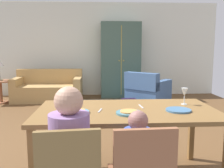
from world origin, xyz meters
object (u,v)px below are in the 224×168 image
object	(u,v)px
armoire	(120,60)
plate_near_woman	(178,110)
plate_near_man	(76,112)
handbag	(129,104)
person_man	(70,163)
side_table	(0,88)
plate_near_child	(129,113)
armchair	(147,92)
dining_table	(127,116)
wine_glass	(184,93)
couch	(48,89)

from	to	relation	value
armoire	plate_near_woman	bearing A→B (deg)	-88.00
plate_near_man	handbag	world-z (taller)	plate_near_man
plate_near_man	plate_near_woman	distance (m)	1.01
person_man	side_table	bearing A→B (deg)	116.45
plate_near_woman	side_table	distance (m)	5.16
plate_near_child	armoire	world-z (taller)	armoire
person_man	armoire	size ratio (longest dim) A/B	0.53
plate_near_child	person_man	size ratio (longest dim) A/B	0.23
plate_near_child	armchair	size ratio (longest dim) A/B	0.21
dining_table	wine_glass	distance (m)	0.71
plate_near_child	dining_table	bearing A→B (deg)	90.00
couch	plate_near_man	bearing A→B (deg)	-75.33
dining_table	couch	bearing A→B (deg)	111.39
person_man	handbag	world-z (taller)	person_man
plate_near_man	armoire	size ratio (longest dim) A/B	0.12
plate_near_woman	wine_glass	bearing A→B (deg)	60.86
dining_table	armoire	distance (m)	4.56
plate_near_child	couch	xyz separation A→B (m)	(-1.62, 4.31, -0.47)
dining_table	armchair	distance (m)	3.57
plate_near_child	handbag	bearing A→B (deg)	82.88
couch	person_man	bearing A→B (deg)	-76.99
plate_near_man	armoire	distance (m)	4.74
armoire	handbag	xyz separation A→B (m)	(0.05, -1.56, -0.92)
wine_glass	side_table	world-z (taller)	wine_glass
plate_near_man	person_man	bearing A→B (deg)	-90.35
wine_glass	armchair	xyz separation A→B (m)	(0.25, 3.25, -0.57)
person_man	handbag	xyz separation A→B (m)	(0.90, 3.64, -0.38)
plate_near_man	handbag	xyz separation A→B (m)	(0.90, 3.09, -0.64)
couch	side_table	world-z (taller)	couch
plate_near_man	wine_glass	xyz separation A→B (m)	(1.17, 0.30, 0.12)
plate_near_man	side_table	size ratio (longest dim) A/B	0.43
wine_glass	handbag	distance (m)	2.91
dining_table	handbag	bearing A→B (deg)	82.46
handbag	couch	bearing A→B (deg)	150.07
couch	plate_near_woman	bearing A→B (deg)	-63.36
plate_near_man	couch	distance (m)	4.42
wine_glass	side_table	size ratio (longest dim) A/B	0.32
wine_glass	couch	distance (m)	4.60
person_man	couch	world-z (taller)	person_man
wine_glass	person_man	distance (m)	1.50
dining_table	couch	size ratio (longest dim) A/B	1.04
armchair	side_table	xyz separation A→B (m)	(-3.68, 0.44, 0.06)
plate_near_man	plate_near_child	size ratio (longest dim) A/B	1.00
plate_near_woman	person_man	distance (m)	1.19
plate_near_child	person_man	xyz separation A→B (m)	(-0.51, -0.49, -0.26)
plate_near_man	dining_table	bearing A→B (deg)	13.36
couch	handbag	size ratio (longest dim) A/B	5.51
armoire	plate_near_man	bearing A→B (deg)	-100.33
plate_near_man	couch	size ratio (longest dim) A/B	0.14
dining_table	person_man	distance (m)	0.86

